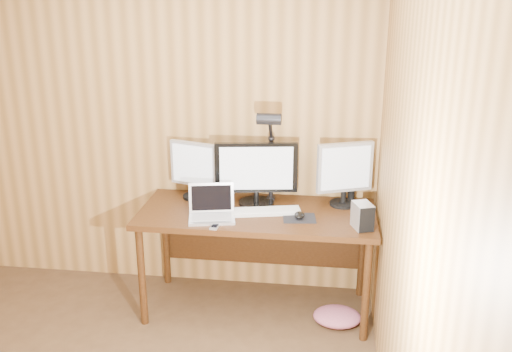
% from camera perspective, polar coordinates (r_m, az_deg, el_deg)
% --- Properties ---
extents(desk, '(1.60, 0.70, 0.75)m').
position_cam_1_polar(desk, '(3.99, 0.23, -4.79)').
color(desk, '#381E0B').
rests_on(desk, floor).
extents(monitor_center, '(0.57, 0.25, 0.44)m').
position_cam_1_polar(monitor_center, '(3.93, 0.03, 0.33)').
color(monitor_center, black).
rests_on(monitor_center, desk).
extents(monitor_left, '(0.36, 0.17, 0.41)m').
position_cam_1_polar(monitor_left, '(4.07, -6.23, 0.76)').
color(monitor_left, black).
rests_on(monitor_left, desk).
extents(monitor_right, '(0.38, 0.19, 0.45)m').
position_cam_1_polar(monitor_right, '(3.95, 8.86, 0.39)').
color(monitor_right, black).
rests_on(monitor_right, desk).
extents(laptop, '(0.34, 0.29, 0.21)m').
position_cam_1_polar(laptop, '(3.77, -4.46, -3.36)').
color(laptop, silver).
rests_on(laptop, desk).
extents(keyboard, '(0.49, 0.24, 0.02)m').
position_cam_1_polar(keyboard, '(3.85, 0.99, -3.53)').
color(keyboard, silver).
rests_on(keyboard, desk).
extents(mousepad, '(0.23, 0.20, 0.00)m').
position_cam_1_polar(mousepad, '(3.77, 4.35, -4.22)').
color(mousepad, black).
rests_on(mousepad, desk).
extents(mouse, '(0.10, 0.12, 0.04)m').
position_cam_1_polar(mouse, '(3.76, 4.36, -3.93)').
color(mouse, black).
rests_on(mouse, mousepad).
extents(hard_drive, '(0.15, 0.18, 0.17)m').
position_cam_1_polar(hard_drive, '(3.65, 10.62, -3.95)').
color(hard_drive, silver).
rests_on(hard_drive, desk).
extents(phone, '(0.06, 0.10, 0.01)m').
position_cam_1_polar(phone, '(3.63, -4.14, -5.05)').
color(phone, silver).
rests_on(phone, desk).
extents(speaker, '(0.05, 0.05, 0.11)m').
position_cam_1_polar(speaker, '(4.08, 9.51, -1.81)').
color(speaker, black).
rests_on(speaker, desk).
extents(desk_lamp, '(0.16, 0.23, 0.71)m').
position_cam_1_polar(desk_lamp, '(3.86, 1.41, 3.23)').
color(desk_lamp, black).
rests_on(desk_lamp, desk).
extents(fabric_pile, '(0.36, 0.31, 0.10)m').
position_cam_1_polar(fabric_pile, '(4.06, 8.10, -13.75)').
color(fabric_pile, '#B1566C').
rests_on(fabric_pile, floor).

